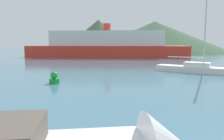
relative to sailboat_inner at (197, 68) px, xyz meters
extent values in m
cube|color=white|center=(0.00, 0.00, -0.15)|extent=(7.80, 5.18, 0.62)
cube|color=white|center=(0.00, 0.00, 0.38)|extent=(2.62, 2.06, 0.43)
cylinder|color=#BCBCC1|center=(0.53, -0.29, 4.87)|extent=(0.12, 0.12, 9.42)
cylinder|color=#BCBCC1|center=(-1.07, 0.59, 1.06)|extent=(3.25, 1.85, 0.10)
cube|color=red|center=(-11.97, 24.69, 0.75)|extent=(34.18, 6.81, 2.42)
cube|color=silver|center=(-11.97, 24.69, 3.54)|extent=(23.94, 5.71, 3.16)
cylinder|color=red|center=(-11.97, 24.69, 5.92)|extent=(1.57, 1.57, 1.60)
cylinder|color=green|center=(-12.27, -7.00, -0.29)|extent=(0.74, 0.74, 0.34)
sphere|color=green|center=(-12.27, -7.00, 0.14)|extent=(0.52, 0.52, 0.52)
cone|color=#4C6647|center=(-20.50, 68.68, 5.92)|extent=(31.87, 31.87, 12.75)
cone|color=#38563D|center=(1.15, 54.64, 4.78)|extent=(49.39, 49.39, 10.48)
camera|label=1|loc=(-6.54, -22.53, 2.47)|focal=35.00mm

